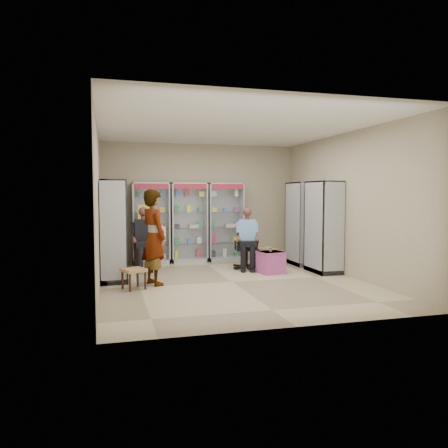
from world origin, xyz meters
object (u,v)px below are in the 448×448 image
object	(u,v)px
woven_stool_b	(134,279)
office_chair	(246,246)
cabinet_back_left	(151,223)
cabinet_right_far	(302,224)
seated_shopkeeper	(247,240)
cabinet_right_near	(324,227)
cabinet_back_mid	(189,222)
cabinet_back_right	(225,222)
cabinet_left_far	(113,227)
wooden_chair	(143,248)
cabinet_left_near	(113,231)
standing_man	(154,237)
pink_trunk	(271,262)
woven_stool_a	(265,257)

from	to	relation	value
woven_stool_b	office_chair	bearing A→B (deg)	30.38
cabinet_back_left	cabinet_right_far	size ratio (longest dim) A/B	1.00
cabinet_back_left	seated_shopkeeper	size ratio (longest dim) A/B	1.52
cabinet_right_near	seated_shopkeeper	world-z (taller)	cabinet_right_near
cabinet_back_mid	cabinet_back_right	world-z (taller)	same
cabinet_left_far	wooden_chair	size ratio (longest dim) A/B	2.13
cabinet_right_far	cabinet_left_near	bearing A→B (deg)	101.41
cabinet_back_right	cabinet_right_far	distance (m)	1.98
cabinet_back_left	woven_stool_b	bearing A→B (deg)	-101.74
cabinet_left_far	standing_man	size ratio (longest dim) A/B	1.11
cabinet_back_left	cabinet_right_near	size ratio (longest dim) A/B	1.00
cabinet_back_mid	cabinet_left_near	xyz separation A→B (m)	(-1.88, -2.03, 0.00)
woven_stool_b	cabinet_back_left	bearing A→B (deg)	78.26
cabinet_back_mid	office_chair	bearing A→B (deg)	-50.48
cabinet_left_far	pink_trunk	bearing A→B (deg)	71.37
cabinet_right_far	cabinet_back_mid	bearing A→B (deg)	66.35
cabinet_left_near	seated_shopkeeper	bearing A→B (deg)	102.22
cabinet_right_near	standing_man	bearing A→B (deg)	95.27
wooden_chair	standing_man	bearing A→B (deg)	-88.46
pink_trunk	cabinet_back_right	bearing A→B (deg)	103.10
cabinet_left_far	office_chair	size ratio (longest dim) A/B	1.94
cabinet_back_right	office_chair	xyz separation A→B (m)	(0.15, -1.33, -0.48)
cabinet_back_right	cabinet_left_near	size ratio (longest dim) A/B	1.00
cabinet_back_mid	standing_man	distance (m)	2.82
cabinet_back_mid	cabinet_back_right	bearing A→B (deg)	0.00
cabinet_left_near	woven_stool_a	size ratio (longest dim) A/B	4.60
cabinet_left_far	standing_man	distance (m)	1.80
cabinet_back_left	cabinet_right_far	world-z (taller)	same
cabinet_left_far	wooden_chair	bearing A→B (deg)	106.39
pink_trunk	woven_stool_b	world-z (taller)	pink_trunk
office_chair	pink_trunk	xyz separation A→B (m)	(0.32, -0.71, -0.28)
cabinet_left_far	cabinet_back_right	bearing A→B (deg)	108.19
cabinet_back_left	cabinet_right_near	xyz separation A→B (m)	(3.53, -2.23, 0.00)
cabinet_right_far	pink_trunk	xyz separation A→B (m)	(-1.15, -0.91, -0.76)
cabinet_back_left	pink_trunk	distance (m)	3.23
wooden_chair	office_chair	xyz separation A→B (m)	(2.30, -0.60, 0.05)
cabinet_back_left	cabinet_right_near	world-z (taller)	same
cabinet_left_far	pink_trunk	xyz separation A→B (m)	(3.31, -1.11, -0.76)
wooden_chair	cabinet_left_far	bearing A→B (deg)	-163.61
cabinet_left_near	seated_shopkeeper	xyz separation A→B (m)	(2.98, 0.65, -0.34)
woven_stool_b	cabinet_right_far	bearing A→B (deg)	23.06
cabinet_right_near	woven_stool_b	xyz separation A→B (m)	(-4.13, -0.66, -0.81)
office_chair	seated_shopkeeper	xyz separation A→B (m)	(0.00, -0.05, 0.14)
cabinet_back_left	cabinet_right_far	bearing A→B (deg)	-17.75
cabinet_back_right	cabinet_right_near	xyz separation A→B (m)	(1.63, -2.23, 0.00)
cabinet_left_far	office_chair	distance (m)	3.05
cabinet_back_left	cabinet_left_far	xyz separation A→B (m)	(-0.93, -0.93, 0.00)
cabinet_right_near	cabinet_left_far	xyz separation A→B (m)	(-4.46, 1.30, 0.00)
cabinet_right_far	woven_stool_a	world-z (taller)	cabinet_right_far
cabinet_left_near	woven_stool_a	world-z (taller)	cabinet_left_near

